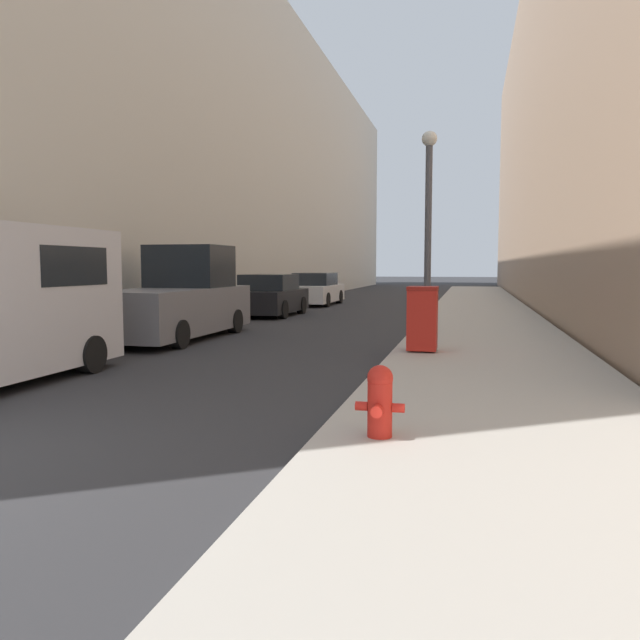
{
  "coord_description": "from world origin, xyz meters",
  "views": [
    {
      "loc": [
        4.95,
        -4.28,
        1.81
      ],
      "look_at": [
        -0.21,
        17.11,
        -0.11
      ],
      "focal_mm": 35.0,
      "sensor_mm": 36.0,
      "label": 1
    }
  ],
  "objects_px": {
    "trash_bin": "(422,318)",
    "lamppost": "(428,225)",
    "parked_sedan_near": "(269,297)",
    "parked_sedan_far": "(315,290)",
    "fire_hydrant": "(380,399)",
    "pickup_truck": "(178,301)"
  },
  "relations": [
    {
      "from": "parked_sedan_near",
      "to": "lamppost",
      "type": "bearing_deg",
      "value": -42.1
    },
    {
      "from": "trash_bin",
      "to": "lamppost",
      "type": "relative_size",
      "value": 0.25
    },
    {
      "from": "lamppost",
      "to": "parked_sedan_far",
      "type": "height_order",
      "value": "lamppost"
    },
    {
      "from": "parked_sedan_near",
      "to": "parked_sedan_far",
      "type": "height_order",
      "value": "parked_sedan_near"
    },
    {
      "from": "trash_bin",
      "to": "parked_sedan_far",
      "type": "height_order",
      "value": "parked_sedan_far"
    },
    {
      "from": "fire_hydrant",
      "to": "parked_sedan_near",
      "type": "relative_size",
      "value": 0.18
    },
    {
      "from": "pickup_truck",
      "to": "parked_sedan_near",
      "type": "xyz_separation_m",
      "value": [
        -0.0,
        7.27,
        -0.25
      ]
    },
    {
      "from": "trash_bin",
      "to": "lamppost",
      "type": "bearing_deg",
      "value": 92.53
    },
    {
      "from": "parked_sedan_near",
      "to": "fire_hydrant",
      "type": "bearing_deg",
      "value": -68.09
    },
    {
      "from": "trash_bin",
      "to": "parked_sedan_near",
      "type": "height_order",
      "value": "parked_sedan_near"
    },
    {
      "from": "parked_sedan_near",
      "to": "parked_sedan_far",
      "type": "distance_m",
      "value": 6.5
    },
    {
      "from": "fire_hydrant",
      "to": "trash_bin",
      "type": "height_order",
      "value": "trash_bin"
    },
    {
      "from": "lamppost",
      "to": "parked_sedan_near",
      "type": "bearing_deg",
      "value": 137.9
    },
    {
      "from": "trash_bin",
      "to": "parked_sedan_near",
      "type": "xyz_separation_m",
      "value": [
        -6.19,
        9.2,
        -0.09
      ]
    },
    {
      "from": "fire_hydrant",
      "to": "trash_bin",
      "type": "relative_size",
      "value": 0.56
    },
    {
      "from": "lamppost",
      "to": "parked_sedan_far",
      "type": "relative_size",
      "value": 1.09
    },
    {
      "from": "fire_hydrant",
      "to": "parked_sedan_near",
      "type": "xyz_separation_m",
      "value": [
        -6.25,
        15.54,
        0.19
      ]
    },
    {
      "from": "lamppost",
      "to": "parked_sedan_near",
      "type": "xyz_separation_m",
      "value": [
        -6.02,
        5.44,
        -2.15
      ]
    },
    {
      "from": "lamppost",
      "to": "pickup_truck",
      "type": "height_order",
      "value": "lamppost"
    },
    {
      "from": "trash_bin",
      "to": "lamppost",
      "type": "xyz_separation_m",
      "value": [
        -0.17,
        3.76,
        2.06
      ]
    },
    {
      "from": "trash_bin",
      "to": "parked_sedan_near",
      "type": "distance_m",
      "value": 11.09
    },
    {
      "from": "trash_bin",
      "to": "parked_sedan_far",
      "type": "xyz_separation_m",
      "value": [
        -6.08,
        15.7,
        -0.09
      ]
    }
  ]
}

